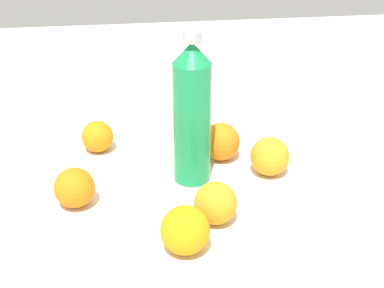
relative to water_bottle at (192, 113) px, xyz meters
The scene contains 8 objects.
ground_plane 0.16m from the water_bottle, 138.73° to the left, with size 2.40×2.40×0.00m, color silver.
water_bottle is the anchor object (origin of this frame).
orange_0 0.19m from the water_bottle, ahead, with size 0.08×0.08×0.08m, color orange.
orange_1 0.27m from the water_bottle, 74.23° to the right, with size 0.08×0.08×0.08m, color orange.
orange_2 0.25m from the water_bottle, 10.72° to the right, with size 0.08×0.08×0.08m, color orange.
orange_3 0.19m from the water_bottle, 88.76° to the left, with size 0.08×0.08×0.08m, color orange.
orange_4 0.27m from the water_bottle, 126.95° to the right, with size 0.07×0.07×0.07m, color orange.
orange_5 0.15m from the water_bottle, 134.85° to the left, with size 0.08×0.08×0.08m, color orange.
Camera 1 is at (0.94, -0.16, 0.56)m, focal length 47.79 mm.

